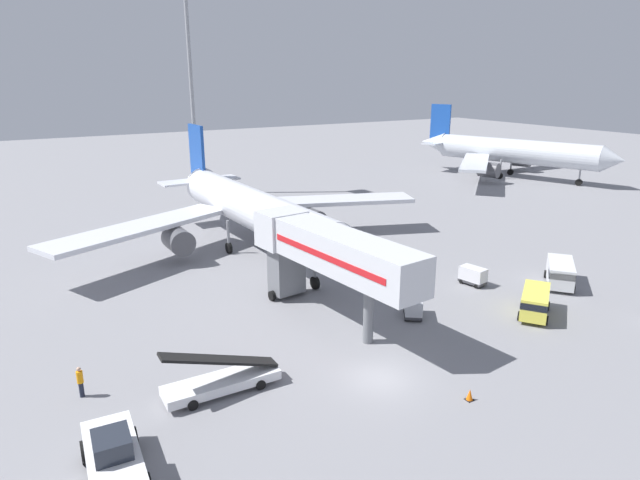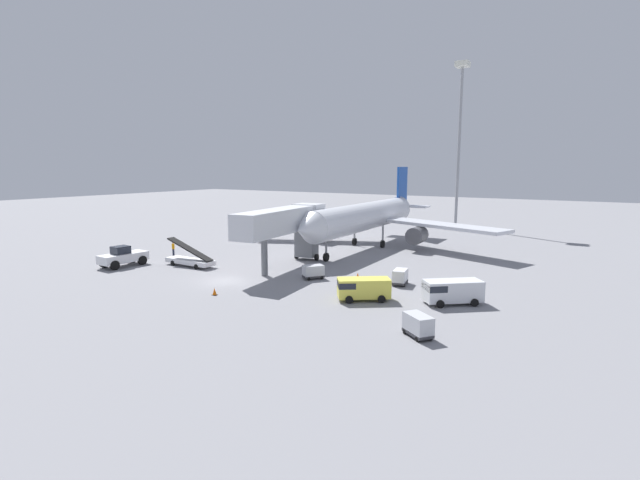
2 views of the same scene
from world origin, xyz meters
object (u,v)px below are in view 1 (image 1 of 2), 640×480
object	(u,v)px
ground_crew_worker_foreground	(80,381)
apron_light_mast	(189,48)
baggage_cart_near_right	(413,307)
service_van_far_center	(535,302)
baggage_cart_far_right	(473,275)
safety_cone_alpha	(470,395)
pushback_tug	(113,458)
airplane_at_gate	(249,208)
airplane_background	(509,151)
jet_bridge	(324,251)
belt_loader_truck	(222,380)
safety_cone_bravo	(427,291)
service_van_outer_right	(560,273)

from	to	relation	value
ground_crew_worker_foreground	apron_light_mast	distance (m)	58.72
baggage_cart_near_right	service_van_far_center	bearing A→B (deg)	-29.00
baggage_cart_far_right	baggage_cart_near_right	world-z (taller)	baggage_cart_far_right
service_van_far_center	safety_cone_alpha	xyz separation A→B (m)	(-12.25, -5.68, -0.79)
safety_cone_alpha	pushback_tug	bearing A→B (deg)	169.37
pushback_tug	ground_crew_worker_foreground	distance (m)	7.82
airplane_at_gate	airplane_background	distance (m)	57.82
airplane_at_gate	jet_bridge	bearing A→B (deg)	-95.57
belt_loader_truck	baggage_cart_far_right	bearing A→B (deg)	11.30
pushback_tug	ground_crew_worker_foreground	size ratio (longest dim) A/B	3.03
pushback_tug	baggage_cart_near_right	distance (m)	23.47
ground_crew_worker_foreground	baggage_cart_far_right	bearing A→B (deg)	2.58
jet_bridge	ground_crew_worker_foreground	world-z (taller)	jet_bridge
baggage_cart_near_right	airplane_background	xyz separation A→B (m)	(51.57, 36.79, 3.73)
safety_cone_alpha	service_van_far_center	bearing A→B (deg)	24.87
airplane_at_gate	safety_cone_bravo	bearing A→B (deg)	-66.63
airplane_at_gate	baggage_cart_far_right	bearing A→B (deg)	-55.33
baggage_cart_far_right	safety_cone_bravo	bearing A→B (deg)	177.20
service_van_far_center	baggage_cart_far_right	size ratio (longest dim) A/B	2.02
baggage_cart_far_right	ground_crew_worker_foreground	distance (m)	31.58
pushback_tug	belt_loader_truck	size ratio (longest dim) A/B	0.84
baggage_cart_near_right	service_van_outer_right	bearing A→B (deg)	-5.27
baggage_cart_near_right	belt_loader_truck	bearing A→B (deg)	-171.54
ground_crew_worker_foreground	airplane_background	bearing A→B (deg)	25.60
jet_bridge	baggage_cart_near_right	size ratio (longest dim) A/B	6.77
belt_loader_truck	baggage_cart_near_right	bearing A→B (deg)	8.46
belt_loader_truck	safety_cone_alpha	bearing A→B (deg)	-33.72
pushback_tug	baggage_cart_far_right	world-z (taller)	pushback_tug
service_van_far_center	safety_cone_bravo	xyz separation A→B (m)	(-4.17, 7.21, -0.84)
jet_bridge	belt_loader_truck	distance (m)	12.39
airplane_at_gate	apron_light_mast	world-z (taller)	apron_light_mast
service_van_far_center	baggage_cart_near_right	distance (m)	9.13
airplane_at_gate	baggage_cart_far_right	world-z (taller)	airplane_at_gate
jet_bridge	airplane_background	distance (m)	66.42
pushback_tug	belt_loader_truck	world-z (taller)	belt_loader_truck
belt_loader_truck	service_van_outer_right	size ratio (longest dim) A/B	1.33
pushback_tug	airplane_background	size ratio (longest dim) A/B	0.15
belt_loader_truck	service_van_far_center	bearing A→B (deg)	-4.94
safety_cone_alpha	apron_light_mast	distance (m)	64.89
pushback_tug	baggage_cart_near_right	xyz separation A→B (m)	(22.49, 6.68, -0.33)
service_van_outer_right	service_van_far_center	xyz separation A→B (m)	(-6.96, -3.05, -0.05)
jet_bridge	belt_loader_truck	world-z (taller)	jet_bridge
ground_crew_worker_foreground	apron_light_mast	xyz separation A→B (m)	(23.15, 50.11, 20.01)
jet_bridge	belt_loader_truck	bearing A→B (deg)	-150.85
apron_light_mast	safety_cone_alpha	bearing A→B (deg)	-94.26
service_van_far_center	safety_cone_alpha	size ratio (longest dim) A/B	7.13
pushback_tug	service_van_outer_right	size ratio (longest dim) A/B	1.11
airplane_at_gate	jet_bridge	world-z (taller)	airplane_at_gate
pushback_tug	safety_cone_alpha	world-z (taller)	pushback_tug
airplane_at_gate	ground_crew_worker_foreground	size ratio (longest dim) A/B	21.75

